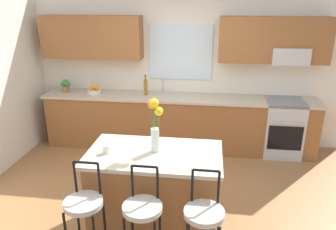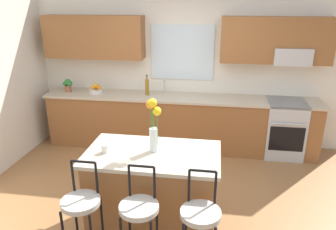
# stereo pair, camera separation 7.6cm
# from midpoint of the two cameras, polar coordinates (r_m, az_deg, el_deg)

# --- Properties ---
(ground_plane) EXTENTS (14.00, 14.00, 0.00)m
(ground_plane) POSITION_cam_midpoint_polar(r_m,az_deg,el_deg) (4.19, -1.29, -15.61)
(ground_plane) COLOR olive
(back_wall_assembly) EXTENTS (5.60, 0.50, 2.70)m
(back_wall_assembly) POSITION_cam_midpoint_polar(r_m,az_deg,el_deg) (5.45, 2.19, 10.12)
(back_wall_assembly) COLOR silver
(back_wall_assembly) RESTS_ON ground
(counter_run) EXTENTS (4.56, 0.64, 0.92)m
(counter_run) POSITION_cam_midpoint_polar(r_m,az_deg,el_deg) (5.46, 1.38, -1.21)
(counter_run) COLOR brown
(counter_run) RESTS_ON ground
(sink_faucet) EXTENTS (0.02, 0.13, 0.23)m
(sink_faucet) POSITION_cam_midpoint_polar(r_m,az_deg,el_deg) (5.45, -1.34, 5.32)
(sink_faucet) COLOR #B7BABC
(sink_faucet) RESTS_ON counter_run
(oven_range) EXTENTS (0.60, 0.64, 0.92)m
(oven_range) POSITION_cam_midpoint_polar(r_m,az_deg,el_deg) (5.54, 19.33, -2.14)
(oven_range) COLOR #B7BABC
(oven_range) RESTS_ON ground
(kitchen_island) EXTENTS (1.42, 0.83, 0.92)m
(kitchen_island) POSITION_cam_midpoint_polar(r_m,az_deg,el_deg) (3.60, -3.01, -13.25)
(kitchen_island) COLOR brown
(kitchen_island) RESTS_ON ground
(bar_stool_near) EXTENTS (0.36, 0.36, 1.04)m
(bar_stool_near) POSITION_cam_midpoint_polar(r_m,az_deg,el_deg) (3.16, -15.49, -15.63)
(bar_stool_near) COLOR black
(bar_stool_near) RESTS_ON ground
(bar_stool_middle) EXTENTS (0.36, 0.36, 1.04)m
(bar_stool_middle) POSITION_cam_midpoint_polar(r_m,az_deg,el_deg) (3.00, -5.33, -16.94)
(bar_stool_middle) COLOR black
(bar_stool_middle) RESTS_ON ground
(bar_stool_far) EXTENTS (0.36, 0.36, 1.04)m
(bar_stool_far) POSITION_cam_midpoint_polar(r_m,az_deg,el_deg) (2.95, 5.69, -17.78)
(bar_stool_far) COLOR black
(bar_stool_far) RESTS_ON ground
(flower_vase) EXTENTS (0.16, 0.16, 0.59)m
(flower_vase) POSITION_cam_midpoint_polar(r_m,az_deg,el_deg) (3.27, -3.01, -0.96)
(flower_vase) COLOR silver
(flower_vase) RESTS_ON kitchen_island
(mug_ceramic) EXTENTS (0.08, 0.08, 0.09)m
(mug_ceramic) POSITION_cam_midpoint_polar(r_m,az_deg,el_deg) (3.41, -11.59, -5.99)
(mug_ceramic) COLOR silver
(mug_ceramic) RESTS_ON kitchen_island
(fruit_bowl_oranges) EXTENTS (0.24, 0.24, 0.16)m
(fruit_bowl_oranges) POSITION_cam_midpoint_polar(r_m,az_deg,el_deg) (5.64, -13.43, 4.36)
(fruit_bowl_oranges) COLOR silver
(fruit_bowl_oranges) RESTS_ON counter_run
(bottle_olive_oil) EXTENTS (0.06, 0.06, 0.35)m
(bottle_olive_oil) POSITION_cam_midpoint_polar(r_m,az_deg,el_deg) (5.36, -4.44, 5.02)
(bottle_olive_oil) COLOR olive
(bottle_olive_oil) RESTS_ON counter_run
(potted_plant_small) EXTENTS (0.18, 0.12, 0.23)m
(potted_plant_small) POSITION_cam_midpoint_polar(r_m,az_deg,el_deg) (5.82, -18.24, 5.13)
(potted_plant_small) COLOR #9E5B3D
(potted_plant_small) RESTS_ON counter_run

